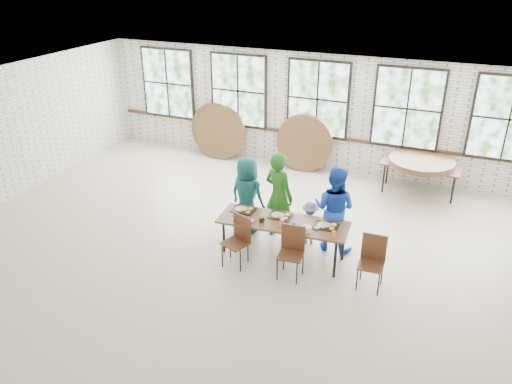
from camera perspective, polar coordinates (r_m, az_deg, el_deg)
room at (r=12.90m, az=7.06°, el=10.30°), size 12.00×12.00×12.00m
dining_table at (r=9.21m, az=3.12°, el=-3.66°), size 2.45×0.97×0.74m
chair_near_left at (r=9.07m, az=-1.99°, el=-5.08°), size 0.54×0.53×0.95m
chair_near_right at (r=8.77m, az=4.13°, el=-6.31°), size 0.46×0.45×0.95m
chair_spare at (r=8.71m, az=13.17°, el=-7.24°), size 0.44×0.42×0.95m
adult_teal at (r=10.03m, az=-1.02°, el=-0.37°), size 0.87×0.65×1.59m
adult_green at (r=9.76m, az=2.61°, el=-0.46°), size 0.77×0.64×1.81m
toddler at (r=9.79m, az=6.15°, el=-3.53°), size 0.60×0.38×0.89m
adult_blue at (r=9.50m, az=8.92°, el=-1.91°), size 0.90×0.75×1.69m
storage_table at (r=12.30m, az=18.32°, el=2.77°), size 1.86×0.90×0.74m
tabletop_clutter at (r=9.15m, az=3.70°, el=-3.36°), size 2.10×0.62×0.11m
round_tops_stacked at (r=12.25m, az=18.39°, el=3.28°), size 1.50×1.50×0.13m
round_tops_leaning at (r=13.48m, az=0.39°, el=6.30°), size 4.13×0.46×1.50m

